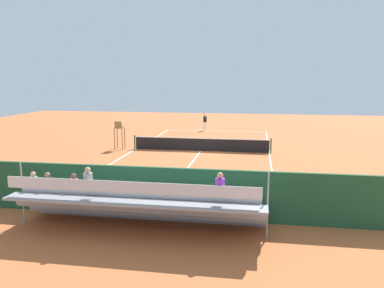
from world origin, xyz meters
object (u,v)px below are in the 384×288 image
object	(u,v)px
bleacher_stand	(138,204)
courtside_bench	(233,201)
equipment_bag	(189,209)
tennis_racket	(197,129)
tennis_ball_far	(189,134)
tennis_net	(201,144)
tennis_player	(205,120)
umpire_chair	(119,132)
tennis_ball_near	(181,131)

from	to	relation	value
bleacher_stand	courtside_bench	size ratio (longest dim) A/B	5.03
equipment_bag	tennis_racket	world-z (taller)	equipment_bag
courtside_bench	equipment_bag	bearing A→B (deg)	4.12
tennis_ball_far	tennis_net	bearing A→B (deg)	105.61
tennis_player	tennis_net	bearing A→B (deg)	96.07
bleacher_stand	umpire_chair	xyz separation A→B (m)	(6.13, -15.05, 0.37)
tennis_player	tennis_ball_far	bearing A→B (deg)	71.26
bleacher_stand	equipment_bag	world-z (taller)	bleacher_stand
equipment_bag	umpire_chair	bearing A→B (deg)	-59.76
tennis_ball_far	equipment_bag	bearing A→B (deg)	99.74
bleacher_stand	umpire_chair	size ratio (longest dim) A/B	4.23
tennis_ball_near	tennis_ball_far	world-z (taller)	same
umpire_chair	tennis_racket	size ratio (longest dim) A/B	3.65
courtside_bench	tennis_ball_far	xyz separation A→B (m)	(5.47, -21.34, -0.53)
tennis_net	tennis_ball_far	size ratio (longest dim) A/B	156.06
tennis_player	umpire_chair	bearing A→B (deg)	66.49
tennis_player	tennis_ball_near	world-z (taller)	tennis_player
tennis_racket	bleacher_stand	bearing A→B (deg)	94.16
courtside_bench	equipment_bag	distance (m)	1.83
tennis_player	tennis_racket	distance (m)	1.36
tennis_net	courtside_bench	xyz separation A→B (m)	(-3.22, 13.27, 0.06)
tennis_net	courtside_bench	size ratio (longest dim) A/B	5.72
tennis_racket	tennis_ball_near	distance (m)	2.12
bleacher_stand	tennis_ball_far	world-z (taller)	bleacher_stand
tennis_racket	equipment_bag	bearing A→B (deg)	97.89
tennis_racket	tennis_ball_near	size ratio (longest dim) A/B	8.88
tennis_ball_near	bleacher_stand	bearing A→B (deg)	97.54
tennis_net	umpire_chair	world-z (taller)	umpire_chair
umpire_chair	equipment_bag	world-z (taller)	umpire_chair
tennis_ball_far	bleacher_stand	bearing A→B (deg)	95.32
tennis_ball_near	tennis_ball_far	distance (m)	2.25
tennis_ball_far	umpire_chair	bearing A→B (deg)	64.79
courtside_bench	tennis_racket	distance (m)	25.41
courtside_bench	tennis_net	bearing A→B (deg)	-76.38
tennis_net	equipment_bag	size ratio (longest dim) A/B	11.44
tennis_net	tennis_racket	size ratio (longest dim) A/B	17.57
equipment_bag	tennis_racket	bearing A→B (deg)	-82.11
umpire_chair	courtside_bench	size ratio (longest dim) A/B	1.19
tennis_racket	tennis_net	bearing A→B (deg)	99.95
courtside_bench	tennis_racket	world-z (taller)	courtside_bench
bleacher_stand	tennis_ball_near	size ratio (longest dim) A/B	137.27
tennis_net	courtside_bench	world-z (taller)	tennis_net
equipment_bag	tennis_ball_far	world-z (taller)	equipment_bag
tennis_racket	tennis_ball_near	xyz separation A→B (m)	(1.39, 1.60, 0.02)
tennis_player	tennis_ball_far	size ratio (longest dim) A/B	29.18
courtside_bench	tennis_ball_near	distance (m)	24.20
umpire_chair	equipment_bag	xyz separation A→B (m)	(-7.63, 13.09, -1.13)
tennis_net	tennis_ball_near	xyz separation A→B (m)	(3.43, -9.99, -0.47)
bleacher_stand	equipment_bag	size ratio (longest dim) A/B	10.07
equipment_bag	tennis_ball_far	distance (m)	21.79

